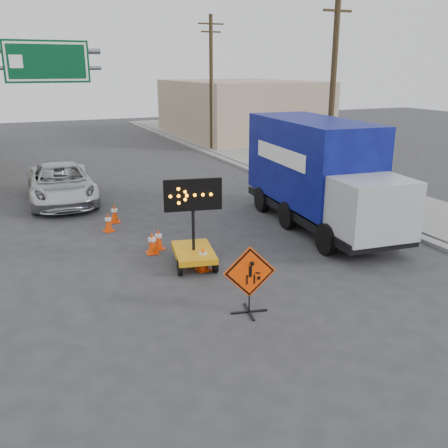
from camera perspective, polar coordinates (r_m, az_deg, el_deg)
ground at (r=11.75m, az=7.33°, el=-11.25°), size 100.00×100.00×0.00m
curb_right at (r=27.49m, az=4.23°, el=5.72°), size 0.40×60.00×0.12m
sidewalk_right at (r=28.62m, az=8.33°, el=6.08°), size 4.00×60.00×0.15m
building_right_far at (r=43.06m, az=1.76°, el=13.00°), size 10.00×14.00×4.60m
highway_gantry at (r=26.74m, az=-22.34°, el=15.02°), size 6.18×0.38×6.90m
utility_pole_near at (r=23.11m, az=12.31°, el=14.74°), size 1.80×0.26×9.00m
utility_pole_far at (r=35.43m, az=-1.47°, el=15.91°), size 1.80×0.26×9.00m
construction_sign at (r=11.78m, az=2.94°, el=-6.21°), size 1.25×0.89×1.68m
arrow_board at (r=14.68m, az=-3.49°, el=-2.58°), size 1.65×2.03×2.64m
pickup_truck at (r=22.80m, az=-18.10°, el=4.41°), size 2.92×5.96×1.63m
box_truck at (r=18.44m, az=10.66°, el=5.01°), size 3.14×8.28×3.84m
cone_a at (r=14.42m, az=-2.40°, el=-3.90°), size 0.39×0.39×0.74m
cone_b at (r=15.85m, az=-8.23°, el=-2.09°), size 0.38×0.38×0.73m
cone_c at (r=16.21m, az=-7.51°, el=-1.67°), size 0.43×0.43×0.71m
cone_d at (r=18.30m, az=-13.09°, el=0.25°), size 0.42×0.42×0.70m
cone_e at (r=19.30m, az=-12.41°, el=1.24°), size 0.40×0.40×0.74m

